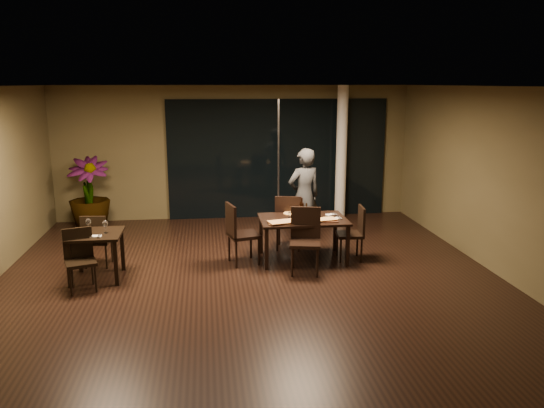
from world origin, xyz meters
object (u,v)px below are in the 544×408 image
(diner, at_px, (304,196))
(bottle_b, at_px, (306,211))
(chair_main_far, at_px, (289,219))
(potted_plant, at_px, (89,193))
(chair_main_left, at_px, (238,231))
(side_table, at_px, (96,241))
(main_table, at_px, (303,222))
(chair_main_near, at_px, (305,236))
(chair_side_far, at_px, (96,238))
(bottle_c, at_px, (302,207))
(chair_main_right, at_px, (355,230))
(bottle_a, at_px, (301,210))
(chair_side_near, at_px, (80,256))

(diner, height_order, bottle_b, diner)
(chair_main_far, bearing_deg, diner, -116.98)
(potted_plant, bearing_deg, bottle_b, -32.08)
(chair_main_left, bearing_deg, potted_plant, 33.44)
(bottle_b, bearing_deg, side_table, -172.06)
(main_table, bearing_deg, diner, 78.49)
(chair_main_left, relative_size, bottle_b, 3.89)
(main_table, bearing_deg, chair_main_near, -96.41)
(chair_main_near, xyz_separation_m, chair_side_far, (-3.45, 0.63, -0.08))
(diner, height_order, bottle_c, diner)
(chair_main_right, relative_size, bottle_a, 3.22)
(main_table, xyz_separation_m, chair_main_right, (0.90, -0.10, -0.14))
(chair_side_far, distance_m, potted_plant, 2.63)
(chair_side_far, xyz_separation_m, bottle_b, (3.57, -0.07, 0.38))
(chair_side_near, height_order, bottle_a, bottle_a)
(chair_main_near, xyz_separation_m, chair_side_near, (-3.51, -0.33, -0.08))
(main_table, xyz_separation_m, bottle_a, (-0.04, 0.02, 0.22))
(main_table, xyz_separation_m, chair_main_left, (-1.13, -0.09, -0.08))
(bottle_c, bearing_deg, bottle_a, -108.82)
(chair_main_far, xyz_separation_m, bottle_b, (0.21, -0.61, 0.30))
(side_table, bearing_deg, chair_main_far, 18.55)
(side_table, height_order, chair_main_left, chair_main_left)
(chair_main_far, xyz_separation_m, chair_side_near, (-3.41, -1.49, -0.07))
(chair_main_right, bearing_deg, chair_main_far, -118.24)
(chair_main_left, xyz_separation_m, diner, (1.34, 1.11, 0.33))
(main_table, distance_m, side_table, 3.44)
(chair_main_left, bearing_deg, bottle_a, -99.28)
(chair_main_far, relative_size, bottle_c, 3.14)
(bottle_c, bearing_deg, bottle_b, -71.20)
(chair_main_near, bearing_deg, chair_main_far, 106.78)
(chair_main_right, bearing_deg, bottle_b, -90.76)
(chair_main_left, xyz_separation_m, bottle_a, (1.09, 0.10, 0.30))
(bottle_b, bearing_deg, chair_main_left, -176.73)
(chair_main_right, xyz_separation_m, chair_side_far, (-4.41, 0.15, -0.02))
(side_table, distance_m, chair_main_far, 3.42)
(side_table, xyz_separation_m, bottle_a, (3.36, 0.52, 0.28))
(chair_side_near, bearing_deg, potted_plant, 80.15)
(diner, distance_m, potted_plant, 4.61)
(potted_plant, bearing_deg, chair_side_far, -76.48)
(chair_side_far, xyz_separation_m, chair_side_near, (-0.06, -0.96, 0.01))
(diner, bearing_deg, bottle_a, 57.87)
(bottle_c, bearing_deg, chair_main_left, -168.74)
(main_table, height_order, bottle_a, bottle_a)
(side_table, bearing_deg, chair_side_near, -113.01)
(bottle_b, bearing_deg, chair_main_far, 109.41)
(main_table, relative_size, chair_main_far, 1.44)
(chair_main_near, xyz_separation_m, potted_plant, (-4.06, 3.17, 0.17))
(chair_main_left, xyz_separation_m, potted_plant, (-2.99, 2.69, 0.17))
(potted_plant, xyz_separation_m, bottle_a, (4.08, -2.58, 0.14))
(chair_main_right, xyz_separation_m, bottle_c, (-0.90, 0.24, 0.38))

